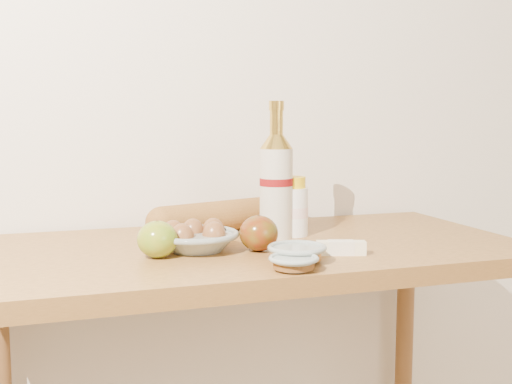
# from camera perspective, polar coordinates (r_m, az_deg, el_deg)

# --- Properties ---
(back_wall) EXTENTS (3.50, 0.02, 2.60)m
(back_wall) POSITION_cam_1_polar(r_m,az_deg,el_deg) (1.72, -3.83, 10.71)
(back_wall) COLOR white
(back_wall) RESTS_ON ground
(table) EXTENTS (1.20, 0.60, 0.90)m
(table) POSITION_cam_1_polar(r_m,az_deg,el_deg) (1.46, -0.37, -9.41)
(table) COLOR #AA7537
(table) RESTS_ON ground
(bourbon_bottle) EXTENTS (0.08, 0.08, 0.32)m
(bourbon_bottle) POSITION_cam_1_polar(r_m,az_deg,el_deg) (1.49, 1.81, 0.83)
(bourbon_bottle) COLOR beige
(bourbon_bottle) RESTS_ON table
(cream_bottle) EXTENTS (0.09, 0.09, 0.14)m
(cream_bottle) POSITION_cam_1_polar(r_m,az_deg,el_deg) (1.52, 3.32, -1.46)
(cream_bottle) COLOR white
(cream_bottle) RESTS_ON table
(egg_bowl) EXTENTS (0.18, 0.18, 0.06)m
(egg_bowl) POSITION_cam_1_polar(r_m,az_deg,el_deg) (1.36, -5.36, -4.13)
(egg_bowl) COLOR gray
(egg_bowl) RESTS_ON table
(baguette) EXTENTS (0.46, 0.22, 0.08)m
(baguette) POSITION_cam_1_polar(r_m,az_deg,el_deg) (1.59, -2.27, -2.07)
(baguette) COLOR #A67132
(baguette) RESTS_ON table
(apple_yellowgreen) EXTENTS (0.09, 0.09, 0.08)m
(apple_yellowgreen) POSITION_cam_1_polar(r_m,az_deg,el_deg) (1.30, -8.76, -4.18)
(apple_yellowgreen) COLOR #9E921F
(apple_yellowgreen) RESTS_ON table
(apple_redgreen_right) EXTENTS (0.10, 0.10, 0.08)m
(apple_redgreen_right) POSITION_cam_1_polar(r_m,az_deg,el_deg) (1.35, 0.25, -3.69)
(apple_redgreen_right) COLOR maroon
(apple_redgreen_right) RESTS_ON table
(sugar_bowl) EXTENTS (0.11, 0.11, 0.03)m
(sugar_bowl) POSITION_cam_1_polar(r_m,az_deg,el_deg) (1.19, 3.37, -6.30)
(sugar_bowl) COLOR #9AA8A2
(sugar_bowl) RESTS_ON table
(syrup_bowl) EXTENTS (0.12, 0.12, 0.03)m
(syrup_bowl) POSITION_cam_1_polar(r_m,az_deg,el_deg) (1.26, 3.68, -5.43)
(syrup_bowl) COLOR #8F9C96
(syrup_bowl) RESTS_ON table
(butter_stick) EXTENTS (0.10, 0.06, 0.03)m
(butter_stick) POSITION_cam_1_polar(r_m,az_deg,el_deg) (1.33, 7.57, -4.95)
(butter_stick) COLOR #F8EEC0
(butter_stick) RESTS_ON table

